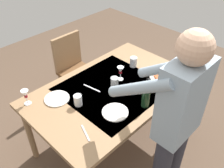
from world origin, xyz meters
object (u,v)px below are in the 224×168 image
at_px(wine_glass_right, 25,95).
at_px(chair_near, 73,65).
at_px(dinner_plate_far, 57,99).
at_px(water_cup_far_left, 133,62).
at_px(wine_glass_left, 120,71).
at_px(water_cup_near_left, 115,82).
at_px(wine_bottle, 146,96).
at_px(dining_table, 112,94).
at_px(water_cup_near_right, 78,100).
at_px(person_server, 175,122).
at_px(dinner_plate_near, 115,112).
at_px(serving_bowl_pasta, 164,78).

bearing_deg(wine_glass_right, chair_near, -150.45).
bearing_deg(dinner_plate_far, water_cup_far_left, 171.01).
distance_m(wine_glass_left, water_cup_near_left, 0.14).
distance_m(wine_bottle, wine_glass_right, 1.05).
bearing_deg(wine_glass_left, dining_table, 13.86).
bearing_deg(dinner_plate_far, wine_glass_left, 161.69).
distance_m(chair_near, water_cup_near_right, 1.06).
relative_size(water_cup_near_left, water_cup_far_left, 0.96).
xyz_separation_m(person_server, water_cup_near_left, (-0.18, -0.77, -0.14)).
distance_m(wine_glass_left, water_cup_near_right, 0.54).
bearing_deg(chair_near, dinner_plate_far, 43.82).
xyz_separation_m(person_server, dinner_plate_near, (0.08, -0.51, -0.19)).
relative_size(wine_glass_left, water_cup_near_right, 1.44).
height_order(wine_glass_left, water_cup_near_left, wine_glass_left).
xyz_separation_m(chair_near, water_cup_near_right, (0.58, 0.84, 0.29)).
bearing_deg(serving_bowl_pasta, wine_glass_right, -30.58).
xyz_separation_m(wine_bottle, dinner_plate_far, (0.50, -0.63, -0.10)).
bearing_deg(water_cup_far_left, dinner_plate_far, -8.99).
distance_m(wine_glass_right, serving_bowl_pasta, 1.33).
bearing_deg(dinner_plate_far, wine_bottle, 128.18).
xyz_separation_m(water_cup_near_left, water_cup_near_right, (0.42, -0.05, 0.00)).
distance_m(dining_table, water_cup_far_left, 0.47).
distance_m(wine_glass_left, dinner_plate_near, 0.50).
relative_size(serving_bowl_pasta, dinner_plate_near, 1.30).
height_order(person_server, water_cup_near_left, person_server).
xyz_separation_m(chair_near, water_cup_far_left, (-0.24, 0.78, 0.29)).
height_order(chair_near, person_server, person_server).
bearing_deg(wine_glass_left, wine_bottle, 72.50).
relative_size(dining_table, dinner_plate_far, 7.03).
distance_m(water_cup_far_left, serving_bowl_pasta, 0.40).
height_order(wine_glass_left, water_cup_far_left, wine_glass_left).
xyz_separation_m(water_cup_far_left, serving_bowl_pasta, (-0.01, 0.39, -0.02)).
bearing_deg(dinner_plate_near, wine_bottle, 153.20).
bearing_deg(water_cup_near_right, wine_glass_right, -47.53).
relative_size(water_cup_far_left, dinner_plate_far, 0.47).
relative_size(dinner_plate_near, dinner_plate_far, 1.00).
distance_m(serving_bowl_pasta, dinner_plate_near, 0.68).
xyz_separation_m(dining_table, person_server, (0.14, 0.77, 0.27)).
bearing_deg(water_cup_far_left, wine_glass_left, 13.00).
bearing_deg(water_cup_near_right, water_cup_far_left, -176.15).
bearing_deg(dinner_plate_near, water_cup_near_right, -62.96).
relative_size(wine_glass_left, dinner_plate_near, 0.66).
distance_m(water_cup_far_left, dinner_plate_near, 0.76).
bearing_deg(water_cup_near_left, dining_table, -2.70).
distance_m(water_cup_near_right, serving_bowl_pasta, 0.90).
bearing_deg(wine_glass_right, water_cup_far_left, 166.00).
relative_size(wine_glass_right, dinner_plate_far, 0.66).
distance_m(person_server, dinner_plate_far, 1.09).
bearing_deg(wine_bottle, water_cup_far_left, -130.27).
height_order(wine_bottle, serving_bowl_pasta, wine_bottle).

